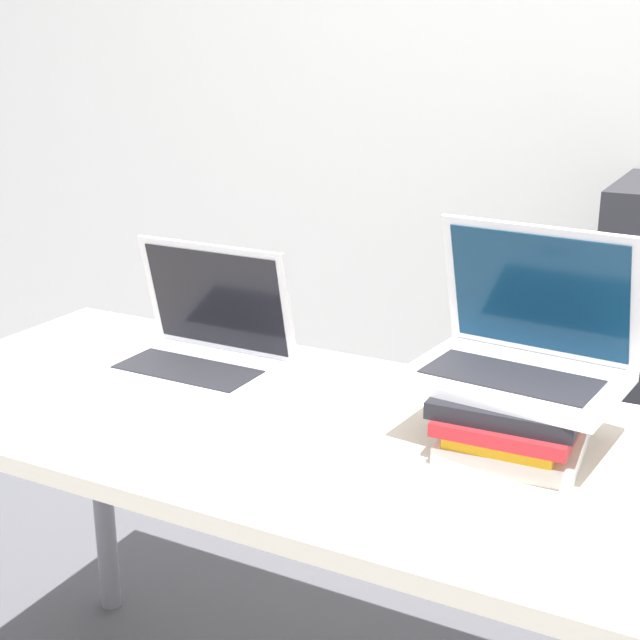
# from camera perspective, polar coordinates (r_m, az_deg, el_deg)

# --- Properties ---
(wall_back) EXTENTS (8.00, 0.05, 2.70)m
(wall_back) POSITION_cam_1_polar(r_m,az_deg,el_deg) (2.76, 17.46, 16.49)
(wall_back) COLOR silver
(wall_back) RESTS_ON ground_plane
(desk) EXTENTS (1.79, 0.66, 0.76)m
(desk) POSITION_cam_1_polar(r_m,az_deg,el_deg) (1.47, 3.39, -10.22)
(desk) COLOR beige
(desk) RESTS_ON ground_plane
(laptop_left) EXTENTS (0.33, 0.24, 0.24)m
(laptop_left) POSITION_cam_1_polar(r_m,az_deg,el_deg) (1.70, -7.68, -1.70)
(laptop_left) COLOR silver
(laptop_left) RESTS_ON desk
(book_stack) EXTENTS (0.23, 0.28, 0.10)m
(book_stack) POSITION_cam_1_polar(r_m,az_deg,el_deg) (1.41, 12.41, -6.21)
(book_stack) COLOR white
(book_stack) RESTS_ON desk
(laptop_on_books) EXTENTS (0.34, 0.27, 0.24)m
(laptop_on_books) POSITION_cam_1_polar(r_m,az_deg,el_deg) (1.41, 12.83, -1.86)
(laptop_on_books) COLOR silver
(laptop_on_books) RESTS_ON book_stack
(wireless_keyboard) EXTENTS (0.30, 0.13, 0.01)m
(wireless_keyboard) POSITION_cam_1_polar(r_m,az_deg,el_deg) (1.23, 11.76, -11.91)
(wireless_keyboard) COLOR silver
(wireless_keyboard) RESTS_ON desk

